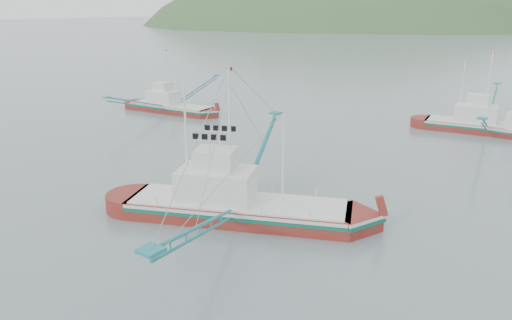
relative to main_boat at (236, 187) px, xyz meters
The scene contains 5 objects.
ground 3.23m from the main_boat, 136.52° to the right, with size 1200.00×1200.00×0.00m, color slate.
main_boat is the anchor object (origin of this frame).
bg_boat_far 40.61m from the main_boat, 76.85° to the left, with size 15.32×26.89×10.94m.
bg_boat_left 41.44m from the main_boat, 141.85° to the left, with size 14.08×24.92×10.11m.
headland_left 401.91m from the main_boat, 116.84° to the left, with size 448.00×308.00×210.00m, color #37592D.
Camera 1 is at (22.83, -25.92, 15.30)m, focal length 35.00 mm.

